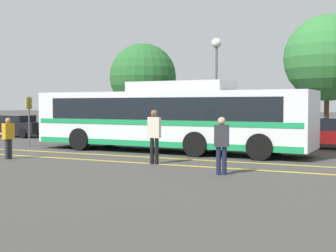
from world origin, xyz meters
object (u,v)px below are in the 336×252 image
object	(u,v)px
pedestrian_1	(222,142)
pedestrian_2	(154,133)
parked_car_1	(103,126)
street_lamp	(216,61)
parked_car_2	(195,130)
transit_bus	(168,117)
bus_stop_sign	(29,115)
tree_1	(143,77)
parked_car_3	(323,133)
parked_car_0	(17,126)
tree_2	(327,58)
pedestrian_0	(8,136)

from	to	relation	value
pedestrian_1	pedestrian_2	size ratio (longest dim) A/B	0.91
parked_car_1	street_lamp	distance (m)	7.63
parked_car_2	transit_bus	bearing A→B (deg)	7.79
bus_stop_sign	tree_1	distance (m)	8.91
parked_car_3	parked_car_0	bearing A→B (deg)	-86.86
parked_car_0	tree_2	size ratio (longest dim) A/B	0.58
transit_bus	pedestrian_0	distance (m)	6.64
pedestrian_0	pedestrian_1	xyz separation A→B (m)	(8.57, -0.33, 0.09)
parked_car_0	pedestrian_0	world-z (taller)	pedestrian_0
pedestrian_0	parked_car_2	bearing A→B (deg)	165.01
parked_car_2	pedestrian_2	size ratio (longest dim) A/B	2.43
bus_stop_sign	tree_1	size ratio (longest dim) A/B	0.41
bus_stop_sign	tree_2	bearing A→B (deg)	-49.19
pedestrian_1	pedestrian_2	bearing A→B (deg)	128.88
pedestrian_2	tree_1	xyz separation A→B (m)	(-6.84, 11.84, 2.72)
parked_car_0	street_lamp	distance (m)	13.29
parked_car_1	parked_car_2	size ratio (longest dim) A/B	1.01
transit_bus	tree_1	size ratio (longest dim) A/B	2.14
pedestrian_2	pedestrian_0	bearing A→B (deg)	-176.42
pedestrian_0	street_lamp	size ratio (longest dim) A/B	0.27
parked_car_0	street_lamp	size ratio (longest dim) A/B	0.70
pedestrian_0	tree_1	size ratio (longest dim) A/B	0.26
parked_car_0	pedestrian_0	xyz separation A→B (m)	(8.45, -9.42, 0.17)
parked_car_3	bus_stop_sign	distance (m)	14.12
parked_car_2	pedestrian_2	distance (m)	8.62
pedestrian_1	bus_stop_sign	xyz separation A→B (m)	(-11.51, 4.76, 0.58)
parked_car_3	tree_1	size ratio (longest dim) A/B	0.72
parked_car_3	street_lamp	world-z (taller)	street_lamp
parked_car_0	parked_car_1	distance (m)	6.22
parked_car_3	tree_2	size ratio (longest dim) A/B	0.59
parked_car_1	bus_stop_sign	distance (m)	5.56
transit_bus	parked_car_3	size ratio (longest dim) A/B	2.99
parked_car_3	pedestrian_0	xyz separation A→B (m)	(-10.23, -9.44, 0.16)
transit_bus	bus_stop_sign	world-z (taller)	transit_bus
parked_car_3	tree_2	distance (m)	6.62
street_lamp	tree_1	world-z (taller)	tree_1
parked_car_2	parked_car_3	world-z (taller)	parked_car_2
tree_1	transit_bus	bearing A→B (deg)	-55.04
parked_car_1	tree_1	distance (m)	4.39
parked_car_2	parked_car_3	xyz separation A→B (m)	(6.47, 0.02, -0.02)
bus_stop_sign	tree_1	xyz separation A→B (m)	(1.77, 8.44, 2.25)
pedestrian_0	tree_2	distance (m)	18.06
parked_car_3	pedestrian_0	distance (m)	13.92
parked_car_3	tree_2	bearing A→B (deg)	-171.64
pedestrian_1	pedestrian_2	xyz separation A→B (m)	(-2.90, 1.35, 0.12)
pedestrian_0	street_lamp	xyz separation A→B (m)	(3.97, 12.21, 3.66)
parked_car_1	parked_car_0	bearing A→B (deg)	-81.63
parked_car_1	pedestrian_0	size ratio (longest dim) A/B	2.94
pedestrian_1	tree_1	bearing A→B (deg)	100.35
parked_car_0	parked_car_3	bearing A→B (deg)	-89.17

